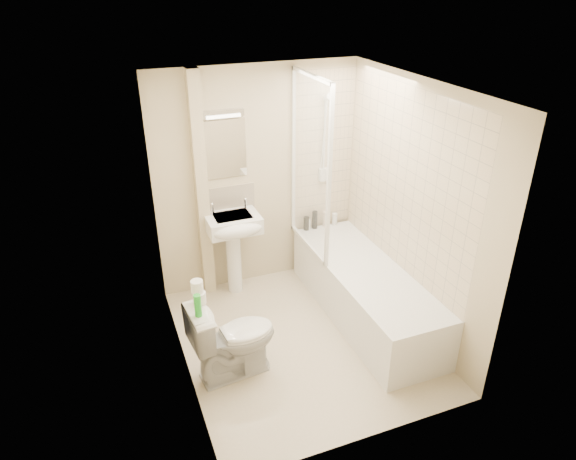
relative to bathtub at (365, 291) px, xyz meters
name	(u,v)px	position (x,y,z in m)	size (l,w,h in m)	color
floor	(302,340)	(-0.75, -0.14, -0.29)	(2.50, 2.50, 0.00)	beige
wall_back	(258,180)	(-0.75, 1.11, 0.91)	(2.20, 0.02, 2.40)	beige
wall_left	(175,252)	(-1.85, -0.14, 0.91)	(0.02, 2.50, 2.40)	beige
wall_right	(412,210)	(0.35, -0.14, 0.91)	(0.02, 2.50, 2.40)	beige
ceiling	(306,88)	(-0.75, -0.14, 2.11)	(2.20, 2.50, 0.02)	white
tile_back	(323,152)	(0.00, 1.09, 1.14)	(0.70, 0.01, 1.75)	beige
tile_right	(405,182)	(0.34, 0.00, 1.14)	(0.01, 2.10, 1.75)	beige
pipe_boxing	(202,190)	(-1.37, 1.05, 0.91)	(0.12, 0.12, 2.40)	beige
splashback	(227,200)	(-1.10, 1.10, 0.74)	(0.60, 0.01, 0.30)	beige
mirror	(224,149)	(-1.10, 1.09, 1.29)	(0.46, 0.01, 0.60)	white
strip_light	(222,113)	(-1.10, 1.07, 1.66)	(0.42, 0.07, 0.07)	silver
bathtub	(365,291)	(0.00, 0.00, 0.00)	(0.70, 2.10, 0.55)	white
shower_screen	(310,166)	(-0.35, 0.66, 1.16)	(0.04, 0.92, 1.80)	white
shower_fixture	(325,142)	(0.00, 1.05, 1.26)	(0.10, 0.16, 0.99)	white
pedestal_sink	(234,233)	(-1.10, 0.87, 0.45)	(0.55, 0.50, 1.06)	white
bottle_black_a	(306,223)	(-0.22, 1.02, 0.34)	(0.06, 0.06, 0.16)	black
bottle_white_a	(308,224)	(-0.19, 1.02, 0.33)	(0.05, 0.05, 0.13)	white
bottle_black_b	(315,220)	(-0.11, 1.02, 0.36)	(0.06, 0.06, 0.21)	black
bottle_cream	(325,219)	(0.02, 1.02, 0.35)	(0.07, 0.07, 0.18)	beige
bottle_white_b	(335,219)	(0.14, 1.02, 0.33)	(0.06, 0.06, 0.14)	silver
toilet	(233,338)	(-1.47, -0.33, 0.09)	(0.78, 0.50, 0.75)	white
toilet_roll_lower	(200,298)	(-1.71, -0.26, 0.52)	(0.11, 0.11, 0.10)	white
toilet_roll_upper	(197,287)	(-1.72, -0.24, 0.62)	(0.10, 0.10, 0.11)	white
green_bottle	(198,306)	(-1.76, -0.43, 0.56)	(0.06, 0.06, 0.19)	green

